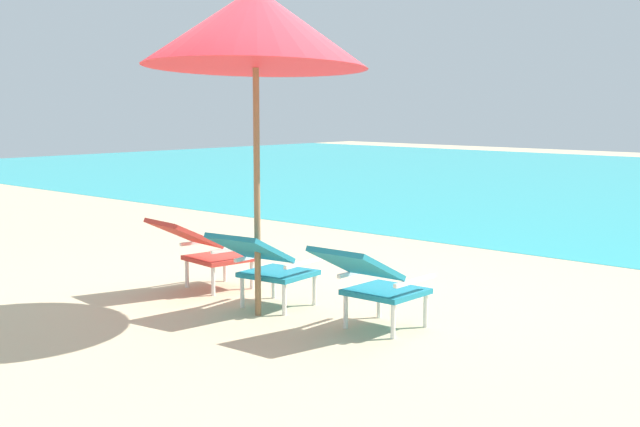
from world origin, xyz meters
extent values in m
plane|color=#CCB78E|center=(0.00, 4.00, 0.00)|extent=(40.00, 40.00, 0.00)
cube|color=red|center=(-0.97, 0.08, 0.28)|extent=(0.58, 0.56, 0.04)
cube|color=red|center=(-1.02, -0.29, 0.55)|extent=(0.58, 0.57, 0.27)
cylinder|color=white|center=(-1.16, 0.31, 0.13)|extent=(0.04, 0.04, 0.26)
cylinder|color=white|center=(-0.73, 0.26, 0.13)|extent=(0.04, 0.04, 0.26)
cylinder|color=white|center=(-1.21, -0.11, 0.13)|extent=(0.04, 0.04, 0.26)
cylinder|color=white|center=(-0.78, -0.16, 0.13)|extent=(0.04, 0.04, 0.26)
cube|color=white|center=(-1.23, 0.11, 0.40)|extent=(0.09, 0.50, 0.03)
cube|color=white|center=(-0.71, 0.04, 0.40)|extent=(0.09, 0.50, 0.03)
cube|color=teal|center=(-0.07, -0.05, 0.28)|extent=(0.58, 0.57, 0.04)
cube|color=teal|center=(-0.02, -0.41, 0.55)|extent=(0.58, 0.58, 0.27)
cylinder|color=white|center=(-0.31, 0.13, 0.13)|extent=(0.04, 0.04, 0.26)
cylinder|color=white|center=(0.12, 0.19, 0.13)|extent=(0.04, 0.04, 0.26)
cylinder|color=white|center=(-0.26, -0.28, 0.13)|extent=(0.04, 0.04, 0.26)
cylinder|color=white|center=(0.18, -0.23, 0.13)|extent=(0.04, 0.04, 0.26)
cube|color=white|center=(-0.32, -0.08, 0.40)|extent=(0.10, 0.50, 0.03)
cube|color=white|center=(0.19, -0.01, 0.40)|extent=(0.10, 0.50, 0.03)
cube|color=teal|center=(1.02, 0.03, 0.28)|extent=(0.54, 0.52, 0.04)
cube|color=teal|center=(1.03, -0.34, 0.55)|extent=(0.54, 0.53, 0.27)
cylinder|color=white|center=(0.79, 0.23, 0.13)|extent=(0.04, 0.04, 0.26)
cylinder|color=white|center=(1.23, 0.25, 0.13)|extent=(0.04, 0.04, 0.26)
cylinder|color=white|center=(0.80, -0.19, 0.13)|extent=(0.04, 0.04, 0.26)
cylinder|color=white|center=(1.24, -0.17, 0.13)|extent=(0.04, 0.04, 0.26)
cube|color=white|center=(0.76, 0.02, 0.40)|extent=(0.05, 0.50, 0.03)
cube|color=white|center=(1.28, 0.04, 0.40)|extent=(0.05, 0.50, 0.03)
cylinder|color=olive|center=(0.03, -0.37, 1.00)|extent=(0.05, 0.05, 1.99)
cone|color=red|center=(0.03, -0.37, 2.27)|extent=(2.36, 2.37, 0.71)
camera|label=1|loc=(4.87, -4.88, 1.69)|focal=47.29mm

